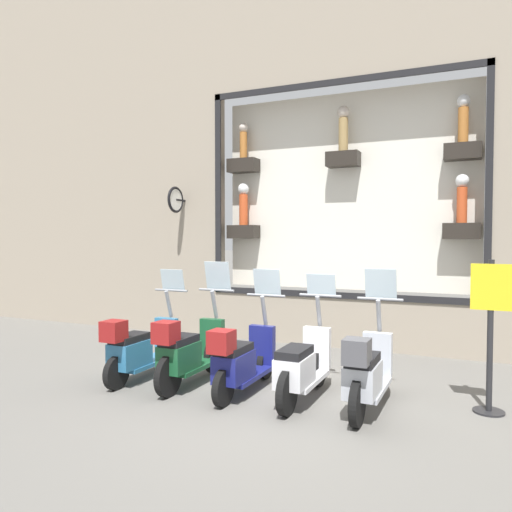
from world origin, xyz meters
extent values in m
plane|color=#66635E|center=(0.00, 0.00, 0.00)|extent=(120.00, 120.00, 0.00)
cube|color=gray|center=(3.60, 0.00, 0.47)|extent=(0.40, 5.21, 0.94)
cube|color=black|center=(3.39, 0.00, 4.97)|extent=(0.04, 5.21, 0.12)
cube|color=black|center=(3.39, 0.00, 1.00)|extent=(0.04, 5.21, 0.12)
cube|color=black|center=(3.39, -2.54, 2.98)|extent=(0.04, 0.12, 4.08)
cube|color=black|center=(3.39, 2.54, 2.98)|extent=(0.04, 0.12, 4.08)
cube|color=white|center=(3.95, 0.00, 2.98)|extent=(0.04, 4.97, 3.84)
cube|color=#28231E|center=(3.73, -2.12, 3.59)|extent=(0.36, 0.62, 0.28)
cylinder|color=#B26B2D|center=(3.73, -2.12, 4.04)|extent=(0.17, 0.17, 0.62)
sphere|color=white|center=(3.73, -2.12, 4.46)|extent=(0.22, 0.22, 0.22)
cube|color=#28231E|center=(3.73, 0.00, 3.59)|extent=(0.36, 0.62, 0.28)
cylinder|color=#9E7F4C|center=(3.73, 0.00, 4.05)|extent=(0.18, 0.18, 0.64)
sphere|color=beige|center=(3.73, 0.00, 4.49)|extent=(0.23, 0.23, 0.23)
cube|color=#28231E|center=(3.73, 2.12, 3.59)|extent=(0.36, 0.62, 0.28)
cylinder|color=#B26B2D|center=(3.73, 2.12, 4.00)|extent=(0.15, 0.15, 0.55)
sphere|color=beige|center=(3.73, 2.12, 4.38)|extent=(0.20, 0.20, 0.20)
cube|color=#28231E|center=(3.73, -2.12, 2.20)|extent=(0.36, 0.62, 0.28)
cylinder|color=#CC4C23|center=(3.73, -2.12, 2.66)|extent=(0.17, 0.17, 0.63)
sphere|color=white|center=(3.73, -2.12, 3.08)|extent=(0.23, 0.23, 0.23)
cube|color=#28231E|center=(3.73, 2.12, 2.20)|extent=(0.36, 0.62, 0.28)
cylinder|color=#CC4C23|center=(3.73, 2.12, 2.67)|extent=(0.18, 0.18, 0.65)
sphere|color=white|center=(3.73, 2.12, 3.10)|extent=(0.23, 0.23, 0.23)
cylinder|color=black|center=(3.23, 3.36, 2.87)|extent=(0.35, 0.05, 0.05)
torus|color=black|center=(3.05, 3.36, 2.87)|extent=(0.55, 0.06, 0.55)
cylinder|color=white|center=(3.05, 3.36, 2.87)|extent=(0.45, 0.03, 0.45)
cylinder|color=black|center=(0.96, -1.21, 0.26)|extent=(0.53, 0.09, 0.53)
cylinder|color=black|center=(-0.32, -1.21, 0.26)|extent=(0.53, 0.09, 0.53)
cube|color=#B7BCC6|center=(0.32, -1.21, 0.25)|extent=(1.02, 0.38, 0.06)
cube|color=#B7BCC6|center=(-0.05, -1.21, 0.46)|extent=(0.61, 0.35, 0.36)
cube|color=black|center=(-0.05, -1.21, 0.69)|extent=(0.58, 0.31, 0.10)
cube|color=#B7BCC6|center=(0.87, -1.21, 0.56)|extent=(0.12, 0.37, 0.56)
cylinder|color=gray|center=(0.93, -1.21, 1.06)|extent=(0.20, 0.06, 0.45)
cylinder|color=gray|center=(1.00, -1.21, 1.27)|extent=(0.04, 0.60, 0.04)
cube|color=silver|center=(1.04, -1.21, 1.47)|extent=(0.10, 0.42, 0.40)
cube|color=#4C4C51|center=(-0.37, -1.21, 0.85)|extent=(0.28, 0.28, 0.28)
cylinder|color=black|center=(0.95, -0.38, 0.27)|extent=(0.55, 0.09, 0.55)
cylinder|color=black|center=(-0.31, -0.38, 0.27)|extent=(0.55, 0.09, 0.55)
cube|color=silver|center=(0.32, -0.38, 0.26)|extent=(1.02, 0.39, 0.06)
cube|color=silver|center=(-0.05, -0.38, 0.47)|extent=(0.61, 0.35, 0.36)
cube|color=black|center=(-0.05, -0.38, 0.70)|extent=(0.58, 0.31, 0.10)
cube|color=silver|center=(0.87, -0.38, 0.57)|extent=(0.12, 0.37, 0.56)
cylinder|color=gray|center=(0.93, -0.38, 1.06)|extent=(0.20, 0.06, 0.45)
cylinder|color=gray|center=(1.00, -0.38, 1.28)|extent=(0.04, 0.60, 0.04)
cube|color=silver|center=(1.04, -0.38, 1.43)|extent=(0.08, 0.42, 0.30)
cylinder|color=black|center=(0.99, 0.45, 0.23)|extent=(0.46, 0.09, 0.46)
cylinder|color=black|center=(-0.34, 0.45, 0.23)|extent=(0.46, 0.09, 0.46)
cube|color=navy|center=(0.32, 0.45, 0.22)|extent=(1.02, 0.39, 0.06)
cube|color=navy|center=(-0.05, 0.45, 0.43)|extent=(0.61, 0.35, 0.36)
cube|color=black|center=(-0.05, 0.45, 0.66)|extent=(0.58, 0.31, 0.10)
cube|color=navy|center=(0.87, 0.45, 0.53)|extent=(0.12, 0.37, 0.56)
cylinder|color=gray|center=(0.93, 0.45, 1.02)|extent=(0.20, 0.06, 0.45)
cylinder|color=gray|center=(1.00, 0.45, 1.24)|extent=(0.04, 0.60, 0.04)
cube|color=silver|center=(1.04, 0.45, 1.43)|extent=(0.10, 0.42, 0.39)
cube|color=maroon|center=(-0.39, 0.45, 0.82)|extent=(0.28, 0.28, 0.28)
cylinder|color=black|center=(0.95, 1.28, 0.28)|extent=(0.55, 0.09, 0.55)
cylinder|color=black|center=(-0.31, 1.28, 0.28)|extent=(0.55, 0.09, 0.55)
cube|color=#19512D|center=(0.32, 1.28, 0.26)|extent=(1.02, 0.38, 0.06)
cube|color=#19512D|center=(-0.05, 1.28, 0.47)|extent=(0.61, 0.35, 0.36)
cube|color=black|center=(-0.05, 1.28, 0.70)|extent=(0.58, 0.31, 0.10)
cube|color=#19512D|center=(0.87, 1.28, 0.57)|extent=(0.12, 0.37, 0.56)
cylinder|color=gray|center=(0.93, 1.28, 1.07)|extent=(0.20, 0.06, 0.45)
cylinder|color=gray|center=(1.00, 1.28, 1.28)|extent=(0.04, 0.60, 0.04)
cube|color=silver|center=(1.04, 1.28, 1.50)|extent=(0.11, 0.42, 0.44)
cube|color=maroon|center=(-0.36, 1.28, 0.86)|extent=(0.28, 0.28, 0.28)
cylinder|color=black|center=(0.99, 2.12, 0.23)|extent=(0.46, 0.09, 0.46)
cylinder|color=black|center=(-0.34, 2.12, 0.23)|extent=(0.46, 0.09, 0.46)
cube|color=teal|center=(0.32, 2.12, 0.22)|extent=(1.02, 0.38, 0.06)
cube|color=teal|center=(-0.05, 2.12, 0.43)|extent=(0.61, 0.35, 0.36)
cube|color=black|center=(-0.05, 2.12, 0.66)|extent=(0.58, 0.31, 0.10)
cube|color=teal|center=(0.87, 2.12, 0.53)|extent=(0.12, 0.37, 0.56)
cylinder|color=gray|center=(0.93, 2.12, 1.02)|extent=(0.20, 0.06, 0.45)
cylinder|color=gray|center=(1.00, 2.12, 1.24)|extent=(0.04, 0.61, 0.04)
cube|color=silver|center=(1.04, 2.12, 1.41)|extent=(0.09, 0.42, 0.34)
cube|color=maroon|center=(-0.39, 2.12, 0.82)|extent=(0.28, 0.28, 0.28)
cylinder|color=#232326|center=(0.77, -2.55, 0.01)|extent=(0.36, 0.36, 0.02)
cylinder|color=#232326|center=(0.77, -2.55, 0.92)|extent=(0.07, 0.07, 1.84)
cube|color=yellow|center=(0.75, -2.55, 1.51)|extent=(0.03, 0.45, 0.55)
camera|label=1|loc=(-5.75, -2.41, 2.11)|focal=35.00mm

